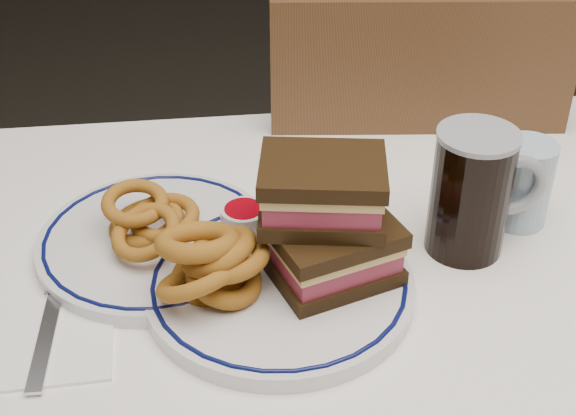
{
  "coord_description": "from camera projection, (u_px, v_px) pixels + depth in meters",
  "views": [
    {
      "loc": [
        -0.23,
        -0.68,
        1.34
      ],
      "look_at": [
        -0.14,
        0.04,
        0.83
      ],
      "focal_mm": 50.0,
      "sensor_mm": 36.0,
      "label": 1
    }
  ],
  "objects": [
    {
      "name": "far_plate",
      "position": [
        157.0,
        241.0,
        0.96
      ],
      "size": [
        0.28,
        0.28,
        0.02
      ],
      "color": "silver",
      "rests_on": "dining_table"
    },
    {
      "name": "dining_table",
      "position": [
        404.0,
        349.0,
        0.97
      ],
      "size": [
        1.27,
        0.87,
        0.75
      ],
      "color": "white",
      "rests_on": "floor"
    },
    {
      "name": "napkin_fork",
      "position": [
        47.0,
        337.0,
        0.84
      ],
      "size": [
        0.14,
        0.18,
        0.01
      ],
      "color": "white",
      "rests_on": "dining_table"
    },
    {
      "name": "onion_rings_far",
      "position": [
        148.0,
        219.0,
        0.95
      ],
      "size": [
        0.12,
        0.14,
        0.07
      ],
      "color": "brown",
      "rests_on": "far_plate"
    },
    {
      "name": "onion_rings_main",
      "position": [
        212.0,
        263.0,
        0.85
      ],
      "size": [
        0.13,
        0.13,
        0.11
      ],
      "color": "brown",
      "rests_on": "main_plate"
    },
    {
      "name": "main_plate",
      "position": [
        279.0,
        285.0,
        0.89
      ],
      "size": [
        0.3,
        0.3,
        0.02
      ],
      "color": "silver",
      "rests_on": "dining_table"
    },
    {
      "name": "chair_far",
      "position": [
        395.0,
        209.0,
        1.44
      ],
      "size": [
        0.49,
        0.49,
        0.95
      ],
      "color": "#3E2014",
      "rests_on": "floor"
    },
    {
      "name": "reuben_sandwich",
      "position": [
        328.0,
        220.0,
        0.86
      ],
      "size": [
        0.16,
        0.15,
        0.14
      ],
      "color": "black",
      "rests_on": "main_plate"
    },
    {
      "name": "ketchup_ramekin",
      "position": [
        244.0,
        218.0,
        0.95
      ],
      "size": [
        0.06,
        0.06,
        0.03
      ],
      "color": "white",
      "rests_on": "main_plate"
    },
    {
      "name": "water_glass",
      "position": [
        523.0,
        183.0,
        0.99
      ],
      "size": [
        0.07,
        0.07,
        0.11
      ],
      "primitive_type": "cylinder",
      "color": "#A2BFD1",
      "rests_on": "dining_table"
    },
    {
      "name": "beer_mug",
      "position": [
        473.0,
        191.0,
        0.93
      ],
      "size": [
        0.14,
        0.09,
        0.16
      ],
      "color": "black",
      "rests_on": "dining_table"
    }
  ]
}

